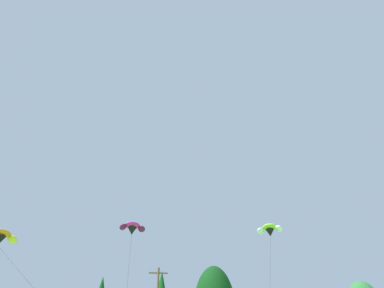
% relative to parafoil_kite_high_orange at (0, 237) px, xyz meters
% --- Properties ---
extents(parafoil_kite_high_orange, '(13.60, 13.54, 11.34)m').
position_rel_parafoil_kite_high_orange_xyz_m(parafoil_kite_high_orange, '(0.00, 0.00, 0.00)').
color(parafoil_kite_high_orange, orange).
extents(parafoil_kite_mid_lime_white, '(9.24, 20.92, 15.46)m').
position_rel_parafoil_kite_high_orange_xyz_m(parafoil_kite_mid_lime_white, '(26.51, 6.00, 3.67)').
color(parafoil_kite_mid_lime_white, '#93D633').
extents(parafoil_kite_far_magenta, '(2.71, 15.01, 13.20)m').
position_rel_parafoil_kite_high_orange_xyz_m(parafoil_kite_far_magenta, '(11.23, 2.08, 1.94)').
color(parafoil_kite_far_magenta, '#D12893').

